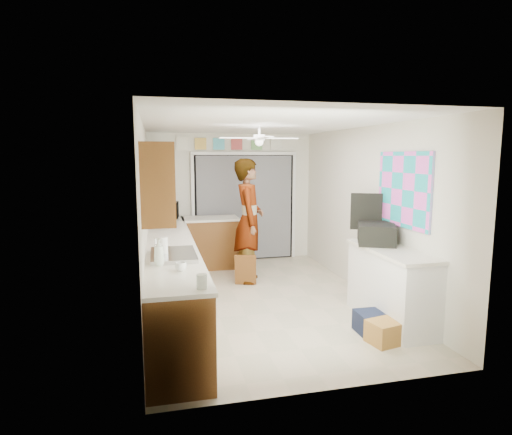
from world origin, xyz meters
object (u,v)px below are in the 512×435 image
suitcase (376,233)px  man (249,221)px  cardboard_box (387,332)px  microwave (168,211)px  soap_bottle (159,252)px  cup (181,267)px  paper_towel_roll (163,247)px  navy_crate (374,322)px  dog (246,259)px

suitcase → man: man is taller
cardboard_box → man: 3.01m
cardboard_box → man: man is taller
microwave → soap_bottle: 3.42m
cup → cardboard_box: bearing=-2.4°
paper_towel_roll → cardboard_box: paper_towel_roll is taller
soap_bottle → man: size_ratio=0.14×
cup → man: size_ratio=0.06×
paper_towel_roll → navy_crate: 2.61m
paper_towel_roll → cardboard_box: size_ratio=0.56×
soap_bottle → cardboard_box: size_ratio=0.70×
navy_crate → microwave: bearing=122.8°
suitcase → dog: bearing=140.0°
navy_crate → suitcase: bearing=62.1°
navy_crate → man: bearing=112.3°
soap_bottle → suitcase: size_ratio=0.47×
cup → soap_bottle: bearing=125.6°
paper_towel_roll → suitcase: bearing=3.2°
navy_crate → cardboard_box: bearing=-90.0°
suitcase → dog: size_ratio=1.24×
soap_bottle → man: 2.75m
microwave → navy_crate: bearing=-140.8°
microwave → dog: size_ratio=1.06×
cup → paper_towel_roll: 0.68m
microwave → paper_towel_roll: size_ratio=2.30×
dog → soap_bottle: bearing=-110.3°
cup → cardboard_box: (2.24, -0.09, -0.86)m
cup → navy_crate: (2.24, 0.20, -0.86)m
man → dog: 1.12m
cup → dog: cup is taller
cardboard_box → man: size_ratio=0.20×
dog → microwave: bearing=172.8°
suitcase → cardboard_box: size_ratio=1.50×
navy_crate → man: man is taller
cup → navy_crate: cup is taller
man → suitcase: bearing=-131.8°
paper_towel_roll → suitcase: suitcase is taller
soap_bottle → navy_crate: 2.63m
cardboard_box → cup: bearing=177.6°
cup → man: 2.90m
suitcase → navy_crate: suitcase is taller
microwave → dog: (1.37, -0.34, -0.89)m
suitcase → navy_crate: size_ratio=1.49×
soap_bottle → microwave: bearing=86.8°
microwave → navy_crate: (2.25, -3.50, -0.96)m
cup → navy_crate: bearing=5.1°
microwave → suitcase: microwave is taller
suitcase → man: (-1.31, 1.81, -0.05)m
microwave → navy_crate: size_ratio=1.29×
paper_towel_roll → dog: paper_towel_roll is taller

